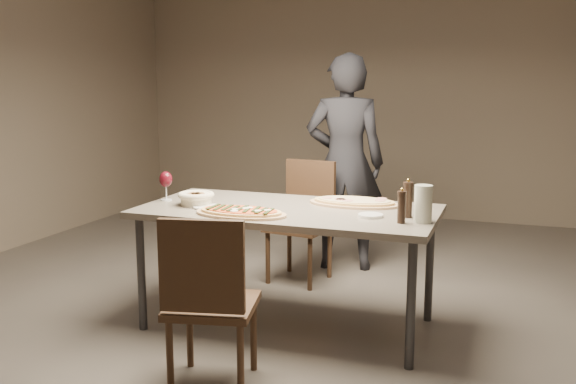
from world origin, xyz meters
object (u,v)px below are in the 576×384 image
(ham_pizza, at_px, (354,202))
(dining_table, at_px, (288,217))
(pepper_mill_left, at_px, (408,199))
(chair_far, at_px, (304,213))
(diner, at_px, (345,163))
(carafe, at_px, (423,204))
(bread_basket, at_px, (196,197))
(chair_near, at_px, (208,294))
(zucchini_pizza, at_px, (241,212))

(ham_pizza, bearing_deg, dining_table, -155.88)
(pepper_mill_left, distance_m, chair_far, 1.41)
(dining_table, height_order, diner, diner)
(carafe, relative_size, diner, 0.12)
(ham_pizza, bearing_deg, diner, 97.20)
(bread_basket, relative_size, chair_far, 0.25)
(chair_near, distance_m, chair_far, 1.92)
(dining_table, bearing_deg, ham_pizza, 34.44)
(diner, bearing_deg, zucchini_pizza, 71.56)
(ham_pizza, height_order, bread_basket, bread_basket)
(bread_basket, bearing_deg, ham_pizza, 20.32)
(dining_table, xyz_separation_m, chair_near, (-0.07, -0.95, -0.19))
(dining_table, height_order, chair_far, chair_far)
(dining_table, distance_m, ham_pizza, 0.44)
(pepper_mill_left, height_order, chair_near, pepper_mill_left)
(bread_basket, height_order, chair_far, chair_far)
(carafe, distance_m, diner, 1.68)
(chair_far, bearing_deg, diner, -112.12)
(dining_table, height_order, ham_pizza, ham_pizza)
(dining_table, relative_size, bread_basket, 7.94)
(dining_table, height_order, carafe, carafe)
(dining_table, relative_size, ham_pizza, 3.14)
(ham_pizza, height_order, chair_near, chair_near)
(chair_near, xyz_separation_m, diner, (0.08, 2.29, 0.36))
(pepper_mill_left, relative_size, carafe, 1.08)
(dining_table, bearing_deg, chair_near, -94.23)
(zucchini_pizza, xyz_separation_m, carafe, (1.02, 0.16, 0.09))
(dining_table, distance_m, bread_basket, 0.59)
(bread_basket, height_order, diner, diner)
(ham_pizza, distance_m, chair_near, 1.29)
(dining_table, xyz_separation_m, zucchini_pizza, (-0.19, -0.28, 0.07))
(zucchini_pizza, relative_size, diner, 0.32)
(bread_basket, xyz_separation_m, pepper_mill_left, (1.30, 0.08, 0.06))
(chair_far, bearing_deg, bread_basket, 79.21)
(pepper_mill_left, bearing_deg, chair_near, -130.67)
(dining_table, distance_m, chair_near, 0.97)
(bread_basket, relative_size, pepper_mill_left, 1.01)
(chair_far, bearing_deg, ham_pizza, 135.99)
(pepper_mill_left, height_order, diner, diner)
(diner, bearing_deg, ham_pizza, 95.93)
(dining_table, bearing_deg, bread_basket, -170.04)
(carafe, distance_m, chair_far, 1.54)
(carafe, height_order, diner, diner)
(dining_table, xyz_separation_m, pepper_mill_left, (0.73, -0.02, 0.16))
(pepper_mill_left, bearing_deg, bread_basket, -176.46)
(zucchini_pizza, distance_m, ham_pizza, 0.75)
(zucchini_pizza, bearing_deg, diner, 74.02)
(diner, bearing_deg, chair_far, 48.34)
(ham_pizza, height_order, chair_far, chair_far)
(pepper_mill_left, distance_m, chair_near, 1.28)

